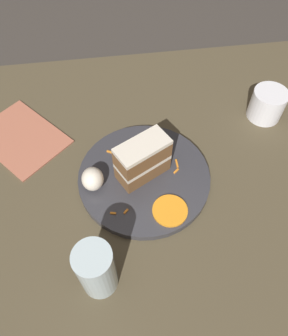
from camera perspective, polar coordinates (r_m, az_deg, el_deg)
The scene contains 10 objects.
ground_plane at distance 0.77m, azimuth -4.14°, elevation -3.61°, with size 6.00×6.00×0.00m, color #38332D.
dining_table at distance 0.76m, azimuth -4.21°, elevation -3.05°, with size 0.91×1.18×0.03m, color #4C422D.
plate at distance 0.74m, azimuth -0.00°, elevation -1.92°, with size 0.30×0.30×0.02m, color #333338.
cake_slice at distance 0.70m, azimuth -0.33°, elevation 1.48°, with size 0.10×0.13×0.10m.
cream_dollop at distance 0.71m, azimuth -9.02°, elevation -1.88°, with size 0.05×0.05×0.05m, color silver.
orange_garnish at distance 0.69m, azimuth 4.47°, elevation -7.40°, with size 0.07×0.07×0.01m, color orange.
carrot_shreds_scatter at distance 0.73m, azimuth -0.52°, elevation -1.09°, with size 0.17×0.16×0.00m.
drinking_glass at distance 0.60m, azimuth -8.27°, elevation -17.42°, with size 0.07×0.07×0.13m.
coffee_mug at distance 0.90m, azimuth 20.66°, elevation 10.47°, with size 0.09×0.09×0.08m.
menu_card at distance 0.87m, azimuth -20.67°, elevation 4.95°, with size 0.16×0.22×0.00m, color #B2664C.
Camera 1 is at (-0.40, -0.00, 0.66)m, focal length 35.00 mm.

